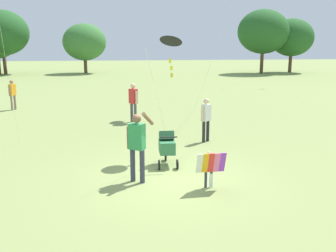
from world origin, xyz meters
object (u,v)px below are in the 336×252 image
kite_adult_black (171,42)px  child_with_butterfly_kite (209,166)px  person_adult_flyer (137,142)px  person_red_shirt (206,116)px  person_couple_left (133,100)px  person_sitting_far (12,92)px  stroller (167,145)px

kite_adult_black → child_with_butterfly_kite: bearing=-78.3°
person_adult_flyer → person_red_shirt: person_adult_flyer is taller
person_couple_left → person_sitting_far: bearing=148.1°
child_with_butterfly_kite → stroller: (-0.84, 1.93, 0.02)m
child_with_butterfly_kite → person_couple_left: (-1.66, 8.03, 0.44)m
stroller → child_with_butterfly_kite: bearing=-66.5°
kite_adult_black → person_couple_left: 5.77m
person_couple_left → kite_adult_black: bearing=-78.3°
person_couple_left → stroller: bearing=-82.3°
stroller → person_sitting_far: bearing=125.1°
stroller → person_sitting_far: (-6.98, 9.94, 0.32)m
child_with_butterfly_kite → person_red_shirt: (0.83, 4.40, 0.34)m
person_couple_left → person_adult_flyer: bearing=-90.5°
person_adult_flyer → stroller: bearing=55.2°
stroller → person_sitting_far: person_sitting_far is taller
person_sitting_far → child_with_butterfly_kite: bearing=-56.6°
child_with_butterfly_kite → person_couple_left: 8.21m
person_adult_flyer → kite_adult_black: bearing=63.9°
child_with_butterfly_kite → kite_adult_black: kite_adult_black is taller
stroller → person_red_shirt: size_ratio=0.69×
kite_adult_black → person_adult_flyer: bearing=-116.1°
kite_adult_black → person_red_shirt: (1.44, 1.46, -2.59)m
person_red_shirt → person_sitting_far: person_red_shirt is taller
person_sitting_far → person_couple_left: (6.16, -3.84, 0.10)m
person_red_shirt → person_couple_left: size_ratio=0.91×
child_with_butterfly_kite → kite_adult_black: 4.20m
child_with_butterfly_kite → stroller: size_ratio=0.88×
stroller → person_sitting_far: 12.15m
person_red_shirt → person_adult_flyer: bearing=-124.3°
child_with_butterfly_kite → person_sitting_far: size_ratio=0.61×
stroller → person_couple_left: person_couple_left is taller
person_red_shirt → person_sitting_far: (-8.65, 7.47, -0.01)m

